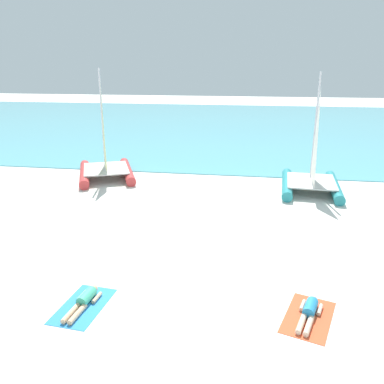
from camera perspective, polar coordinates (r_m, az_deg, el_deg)
ground_plane at (r=20.36m, az=1.92°, el=0.57°), size 120.00×120.00×0.00m
ocean_water at (r=42.30m, az=5.77°, el=9.73°), size 120.00×40.00×0.05m
sailboat_red at (r=22.53m, az=-12.41°, el=4.21°), size 4.44×5.32×5.93m
sailboat_teal at (r=20.54m, az=16.94°, el=2.44°), size 3.11×4.60×5.77m
towel_left at (r=11.26m, az=-15.46°, el=-15.61°), size 1.27×1.99×0.01m
sunbather_left at (r=11.24m, az=-15.35°, el=-14.90°), size 0.58×1.57×0.30m
towel_right at (r=10.90m, az=16.49°, el=-16.96°), size 1.62×2.14×0.01m
sunbather_right at (r=10.89m, az=16.62°, el=-16.23°), size 0.84×1.54×0.30m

